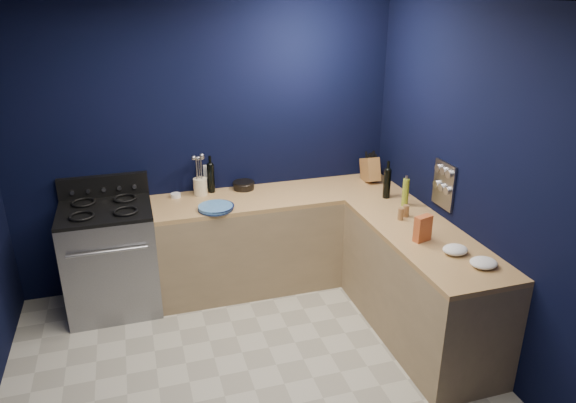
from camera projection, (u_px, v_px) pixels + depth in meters
name	position (u px, v px, depth m)	size (l,w,h in m)	color
floor	(255.00, 391.00, 3.80)	(3.50, 3.50, 0.02)	#BCB7A4
wall_back	(206.00, 148.00, 4.87)	(3.50, 0.02, 2.60)	black
wall_right	(491.00, 194.00, 3.79)	(0.02, 3.50, 2.60)	black
cab_back	(280.00, 240.00, 5.07)	(2.30, 0.63, 0.86)	#977D5A
top_back	(279.00, 196.00, 4.90)	(2.30, 0.63, 0.04)	olive
cab_right	(419.00, 287.00, 4.28)	(0.63, 1.67, 0.86)	#977D5A
top_right	(424.00, 237.00, 4.11)	(0.63, 1.67, 0.04)	olive
gas_range	(112.00, 260.00, 4.63)	(0.76, 0.66, 0.92)	gray
oven_door	(112.00, 279.00, 4.36)	(0.59, 0.02, 0.42)	black
cooktop	(105.00, 210.00, 4.46)	(0.76, 0.66, 0.03)	black
backguard	(103.00, 186.00, 4.68)	(0.76, 0.06, 0.20)	black
spice_panel	(444.00, 185.00, 4.31)	(0.02, 0.28, 0.38)	gray
wall_outlet	(208.00, 171.00, 4.93)	(0.09, 0.02, 0.13)	white
plate_stack	(216.00, 208.00, 4.54)	(0.30, 0.30, 0.04)	#406DAC
ramekin	(176.00, 195.00, 4.82)	(0.09, 0.09, 0.04)	white
utensil_crock	(200.00, 187.00, 4.85)	(0.13, 0.13, 0.16)	#F3F0C5
wine_bottle_back	(211.00, 178.00, 4.90)	(0.07, 0.07, 0.27)	black
lemon_basket	(244.00, 185.00, 5.00)	(0.19, 0.19, 0.07)	black
knife_block	(370.00, 170.00, 5.19)	(0.12, 0.21, 0.23)	olive
wine_bottle_right	(387.00, 184.00, 4.76)	(0.07, 0.07, 0.27)	black
oil_bottle	(405.00, 192.00, 4.59)	(0.06, 0.06, 0.24)	olive
spice_jar_near	(401.00, 214.00, 4.34)	(0.05, 0.05, 0.10)	olive
spice_jar_far	(406.00, 211.00, 4.40)	(0.05, 0.05, 0.10)	olive
crouton_bag	(423.00, 228.00, 3.96)	(0.14, 0.06, 0.20)	#AF1521
towel_front	(455.00, 250.00, 3.79)	(0.18, 0.16, 0.06)	white
towel_end	(484.00, 263.00, 3.62)	(0.19, 0.17, 0.06)	white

